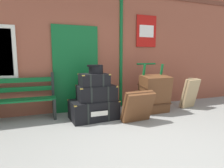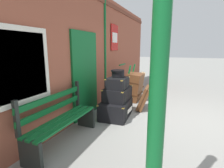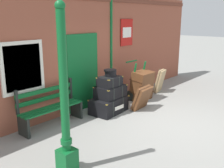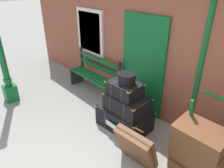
# 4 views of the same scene
# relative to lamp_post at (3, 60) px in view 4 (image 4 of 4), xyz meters

# --- Properties ---
(brick_facade) EXTENTS (10.40, 0.35, 3.20)m
(brick_facade) POSITION_rel_lamp_post_xyz_m (2.89, 2.24, 0.56)
(brick_facade) COLOR brown
(brick_facade) RESTS_ON ground
(lamp_post) EXTENTS (0.28, 0.28, 2.77)m
(lamp_post) POSITION_rel_lamp_post_xyz_m (0.00, 0.00, 0.00)
(lamp_post) COLOR #0F5B28
(lamp_post) RESTS_ON ground
(platform_bench) EXTENTS (1.60, 0.43, 1.01)m
(platform_bench) POSITION_rel_lamp_post_xyz_m (1.01, 1.80, -0.60)
(platform_bench) COLOR #0F5B28
(platform_bench) RESTS_ON ground
(steamer_trunk_base) EXTENTS (1.06, 0.73, 0.43)m
(steamer_trunk_base) POSITION_rel_lamp_post_xyz_m (2.58, 1.34, -0.83)
(steamer_trunk_base) COLOR black
(steamer_trunk_base) RESTS_ON ground
(steamer_trunk_middle) EXTENTS (0.82, 0.56, 0.33)m
(steamer_trunk_middle) POSITION_rel_lamp_post_xyz_m (2.64, 1.33, -0.46)
(steamer_trunk_middle) COLOR black
(steamer_trunk_middle) RESTS_ON steamer_trunk_base
(steamer_trunk_top) EXTENTS (0.62, 0.47, 0.27)m
(steamer_trunk_top) POSITION_rel_lamp_post_xyz_m (2.59, 1.31, -0.17)
(steamer_trunk_top) COLOR black
(steamer_trunk_top) RESTS_ON steamer_trunk_middle
(round_hatbox) EXTENTS (0.34, 0.32, 0.19)m
(round_hatbox) POSITION_rel_lamp_post_xyz_m (2.63, 1.31, 0.07)
(round_hatbox) COLOR black
(round_hatbox) RESTS_ON steamer_trunk_top
(porters_trolley) EXTENTS (0.71, 0.60, 1.20)m
(porters_trolley) POSITION_rel_lamp_post_xyz_m (4.10, 1.47, -0.77)
(porters_trolley) COLOR black
(porters_trolley) RESTS_ON ground
(large_brown_trunk) EXTENTS (0.70, 0.54, 0.92)m
(large_brown_trunk) POSITION_rel_lamp_post_xyz_m (4.10, 1.30, -0.58)
(large_brown_trunk) COLOR brown
(large_brown_trunk) RESTS_ON ground
(suitcase_oxblood) EXTENTS (0.67, 0.42, 0.67)m
(suitcase_oxblood) POSITION_rel_lamp_post_xyz_m (3.38, 0.79, -0.71)
(suitcase_oxblood) COLOR brown
(suitcase_oxblood) RESTS_ON ground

